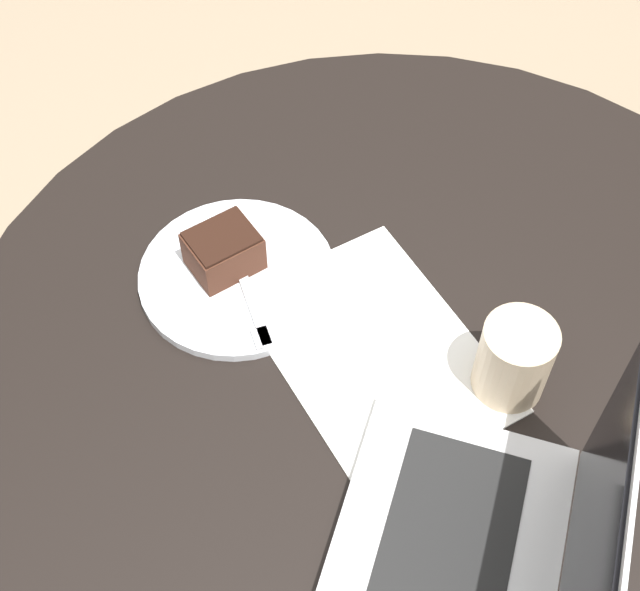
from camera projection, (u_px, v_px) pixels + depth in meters
ground_plane at (375, 573)px, 1.63m from camera, size 12.00×12.00×0.00m
dining_table at (398, 415)px, 1.14m from camera, size 1.08×1.08×0.75m
paper_document at (376, 351)px, 1.03m from camera, size 0.36×0.30×0.00m
plate at (237, 276)px, 1.09m from camera, size 0.24×0.24×0.01m
cake_slice at (223, 251)px, 1.07m from camera, size 0.08×0.09×0.06m
fork at (252, 302)px, 1.05m from camera, size 0.16×0.10×0.00m
coffee_glass at (514, 360)px, 0.96m from camera, size 0.08×0.08×0.10m
laptop at (484, 555)px, 0.84m from camera, size 0.34×0.37×0.26m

